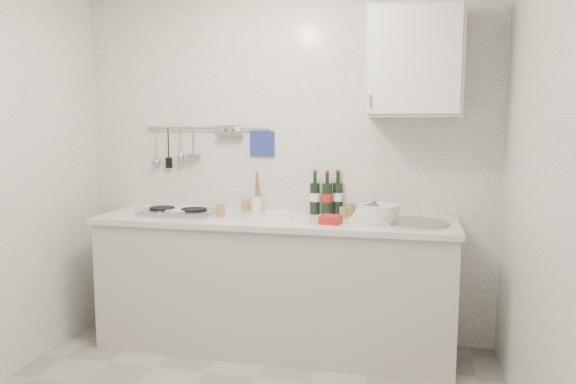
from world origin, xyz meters
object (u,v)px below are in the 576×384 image
object	(u,v)px
wall_cabinet	(414,62)
utensil_crock	(257,202)
plate_stack_sink	(376,214)
wine_bottles	(327,192)
plate_stack_hob	(182,210)

from	to	relation	value
wall_cabinet	utensil_crock	size ratio (longest dim) A/B	2.39
plate_stack_sink	wine_bottles	xyz separation A→B (m)	(-0.36, 0.24, 0.10)
wall_cabinet	wine_bottles	world-z (taller)	wall_cabinet
wall_cabinet	utensil_crock	world-z (taller)	wall_cabinet
wall_cabinet	plate_stack_sink	distance (m)	1.00
wine_bottles	wall_cabinet	bearing A→B (deg)	-11.30
wine_bottles	plate_stack_sink	bearing A→B (deg)	-33.01
wall_cabinet	plate_stack_hob	size ratio (longest dim) A/B	2.29
wine_bottles	utensil_crock	distance (m)	0.51
plate_stack_sink	utensil_crock	world-z (taller)	utensil_crock
wall_cabinet	plate_stack_sink	xyz separation A→B (m)	(-0.21, -0.12, -0.97)
plate_stack_hob	wine_bottles	world-z (taller)	wine_bottles
plate_stack_hob	wine_bottles	size ratio (longest dim) A/B	0.99
wall_cabinet	utensil_crock	bearing A→B (deg)	174.26
wall_cabinet	wine_bottles	bearing A→B (deg)	168.70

